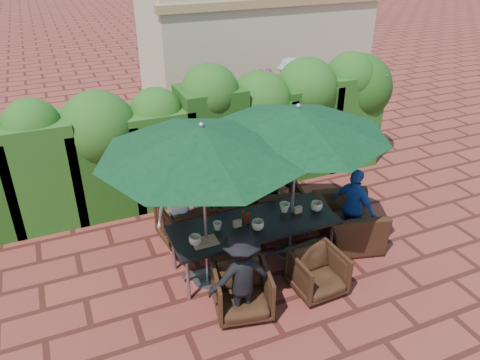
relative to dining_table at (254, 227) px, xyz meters
name	(u,v)px	position (x,y,z in m)	size (l,w,h in m)	color
ground	(234,260)	(-0.23, 0.22, -0.68)	(80.00, 80.00, 0.00)	maroon
dining_table	(254,227)	(0.00, 0.00, 0.00)	(2.47, 0.90, 0.75)	black
umbrella_left	(202,141)	(-0.76, -0.08, 1.54)	(2.70, 2.70, 2.46)	gray
umbrella_right	(298,121)	(0.66, 0.06, 1.54)	(2.57, 2.57, 2.46)	gray
chair_far_left	(186,220)	(-0.75, 0.99, -0.27)	(0.79, 0.74, 0.81)	black
chair_far_mid	(229,210)	(0.02, 1.00, -0.28)	(0.76, 0.71, 0.78)	black
chair_far_right	(276,203)	(0.80, 0.86, -0.26)	(0.81, 0.76, 0.84)	black
chair_near_left	(242,289)	(-0.55, -0.83, -0.31)	(0.72, 0.67, 0.74)	black
chair_near_right	(318,271)	(0.58, -0.87, -0.33)	(0.67, 0.63, 0.69)	black
chair_end_right	(348,216)	(1.65, -0.04, -0.20)	(1.08, 0.70, 0.94)	black
adult_far_left	(179,210)	(-0.88, 0.85, 0.02)	(0.69, 0.41, 1.40)	silver
adult_far_mid	(224,198)	(-0.10, 0.97, -0.01)	(0.48, 0.39, 1.33)	#214FB2
adult_far_right	(274,189)	(0.81, 0.94, -0.04)	(0.61, 0.38, 1.28)	black
adult_near_left	(241,276)	(-0.59, -0.92, -0.01)	(0.85, 0.39, 1.33)	black
adult_end_right	(354,207)	(1.69, -0.08, -0.02)	(0.77, 0.38, 1.31)	#214FB2
child_left	(201,215)	(-0.46, 1.05, -0.30)	(0.27, 0.22, 0.76)	#D14989
child_right	(255,202)	(0.50, 1.04, -0.27)	(0.30, 0.24, 0.82)	#7B4DA8
pedestrian_a	(216,110)	(1.06, 4.41, 0.19)	(1.61, 0.58, 1.73)	#258939
pedestrian_b	(263,102)	(2.33, 4.57, 0.15)	(0.79, 0.48, 1.65)	#D14989
pedestrian_c	(289,95)	(3.04, 4.59, 0.23)	(1.16, 0.53, 1.81)	gray
cup_a	(195,240)	(-0.95, -0.16, 0.14)	(0.17, 0.17, 0.13)	beige
cup_b	(217,226)	(-0.55, 0.05, 0.13)	(0.13, 0.13, 0.12)	beige
cup_c	(258,225)	(-0.02, -0.17, 0.14)	(0.18, 0.18, 0.14)	beige
cup_d	(285,207)	(0.55, 0.10, 0.15)	(0.15, 0.15, 0.15)	beige
cup_e	(317,206)	(1.01, -0.06, 0.15)	(0.18, 0.18, 0.14)	beige
ketchup_bottle	(248,218)	(-0.08, 0.03, 0.16)	(0.04, 0.04, 0.17)	#B20C0A
sauce_bottle	(243,216)	(-0.13, 0.12, 0.16)	(0.04, 0.04, 0.17)	#4C230C
serving_tray	(205,242)	(-0.81, -0.17, 0.08)	(0.35, 0.25, 0.02)	#AB7953
number_block_left	(237,224)	(-0.26, 0.01, 0.12)	(0.12, 0.06, 0.10)	tan
number_block_right	(298,210)	(0.72, 0.00, 0.12)	(0.12, 0.06, 0.10)	tan
hedge_wall	(177,130)	(-0.37, 2.54, 0.64)	(9.10, 1.60, 2.46)	#163B10
building	(253,44)	(3.27, 7.21, 0.93)	(6.20, 3.08, 3.20)	#C2AF90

